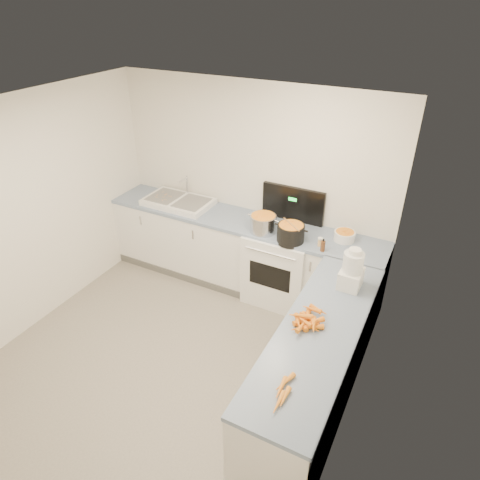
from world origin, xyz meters
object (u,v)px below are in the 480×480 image
at_px(sink, 178,202).
at_px(stove, 281,264).
at_px(steel_pot, 263,224).
at_px(spice_jar, 320,242).
at_px(food_processor, 352,271).
at_px(mixing_bowl, 344,236).
at_px(extract_bottle, 323,246).
at_px(black_pot, 291,234).

bearing_deg(sink, stove, -0.62).
xyz_separation_m(steel_pot, spice_jar, (0.68, -0.01, -0.05)).
distance_m(stove, steel_pot, 0.60).
bearing_deg(spice_jar, food_processor, -49.94).
bearing_deg(stove, sink, 179.38).
xyz_separation_m(sink, mixing_bowl, (2.14, 0.09, 0.02)).
xyz_separation_m(stove, steel_pot, (-0.19, -0.13, 0.56)).
height_order(steel_pot, food_processor, food_processor).
xyz_separation_m(spice_jar, food_processor, (0.48, -0.57, 0.13)).
distance_m(sink, steel_pot, 1.27).
height_order(stove, extract_bottle, stove).
bearing_deg(extract_bottle, steel_pot, 172.59).
relative_size(stove, sink, 1.58).
bearing_deg(spice_jar, sink, 175.58).
xyz_separation_m(stove, extract_bottle, (0.54, -0.22, 0.53)).
relative_size(steel_pot, spice_jar, 3.66).
bearing_deg(black_pot, food_processor, -33.23).
relative_size(black_pot, spice_jar, 3.62).
distance_m(steel_pot, food_processor, 1.29).
height_order(steel_pot, extract_bottle, steel_pot).
distance_m(steel_pot, extract_bottle, 0.74).
bearing_deg(stove, extract_bottle, -22.28).
relative_size(sink, steel_pot, 2.84).
distance_m(black_pot, mixing_bowl, 0.60).
distance_m(mixing_bowl, spice_jar, 0.31).
bearing_deg(food_processor, stove, 143.91).
bearing_deg(steel_pot, black_pot, -8.08).
xyz_separation_m(black_pot, extract_bottle, (0.38, -0.05, -0.03)).
relative_size(black_pot, food_processor, 0.74).
bearing_deg(sink, extract_bottle, -6.83).
distance_m(steel_pot, mixing_bowl, 0.91).
height_order(black_pot, food_processor, food_processor).
height_order(steel_pot, spice_jar, steel_pot).
bearing_deg(spice_jar, steel_pot, 179.45).
relative_size(mixing_bowl, extract_bottle, 1.90).
height_order(extract_bottle, spice_jar, extract_bottle).
relative_size(mixing_bowl, food_processor, 0.57).
distance_m(steel_pot, black_pot, 0.36).
bearing_deg(spice_jar, stove, 164.56).
relative_size(sink, black_pot, 2.87).
bearing_deg(stove, food_processor, -36.09).
bearing_deg(steel_pot, extract_bottle, -7.41).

